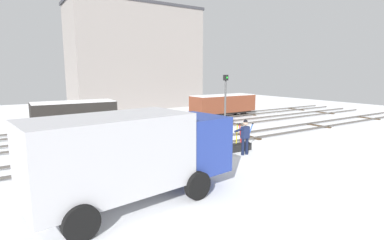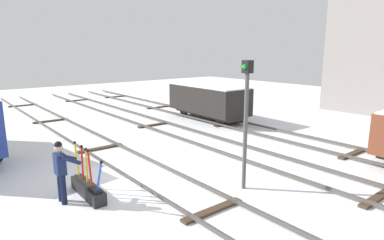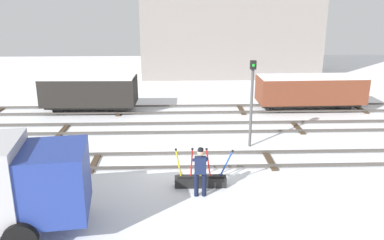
{
  "view_description": "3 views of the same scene",
  "coord_description": "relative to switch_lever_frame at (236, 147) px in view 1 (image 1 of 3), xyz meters",
  "views": [
    {
      "loc": [
        -9.17,
        -13.24,
        3.94
      ],
      "look_at": [
        0.28,
        1.48,
        1.16
      ],
      "focal_mm": 27.8,
      "sensor_mm": 36.0,
      "label": 1
    },
    {
      "loc": [
        9.26,
        -5.31,
        4.08
      ],
      "look_at": [
        -0.5,
        2.54,
        1.42
      ],
      "focal_mm": 30.72,
      "sensor_mm": 36.0,
      "label": 2
    },
    {
      "loc": [
        -0.16,
        -14.96,
        6.41
      ],
      "look_at": [
        0.48,
        2.82,
        0.91
      ],
      "focal_mm": 37.73,
      "sensor_mm": 36.0,
      "label": 3
    }
  ],
  "objects": [
    {
      "name": "track_main_line",
      "position": [
        -0.6,
        2.15,
        -0.15
      ],
      "size": [
        44.0,
        1.94,
        0.18
      ],
      "color": "#4C4742",
      "rests_on": "ground_plane"
    },
    {
      "name": "apartment_building",
      "position": [
        3.54,
        21.51,
        5.44
      ],
      "size": [
        14.55,
        6.46,
        11.38
      ],
      "color": "gray",
      "rests_on": "ground_plane"
    },
    {
      "name": "freight_car_far_end",
      "position": [
        -5.77,
        9.69,
        0.96
      ],
      "size": [
        5.27,
        2.2,
        2.07
      ],
      "rotation": [
        0.0,
        0.0,
        -0.03
      ],
      "color": "#2D2B28",
      "rests_on": "ground_plane"
    },
    {
      "name": "perched_bird_roof_left",
      "position": [
        0.36,
        22.97,
        11.19
      ],
      "size": [
        0.26,
        0.26,
        0.13
      ],
      "rotation": [
        0.0,
        0.0,
        2.34
      ],
      "color": "#514C47",
      "rests_on": "apartment_building"
    },
    {
      "name": "delivery_truck",
      "position": [
        -6.53,
        -2.82,
        1.32
      ],
      "size": [
        6.54,
        3.07,
        2.74
      ],
      "rotation": [
        0.0,
        0.0,
        0.13
      ],
      "color": "navy",
      "rests_on": "ground_plane"
    },
    {
      "name": "rail_worker",
      "position": [
        -0.05,
        -0.67,
        0.73
      ],
      "size": [
        0.54,
        0.65,
        1.74
      ],
      "rotation": [
        0.0,
        0.0,
        -0.01
      ],
      "color": "#111831",
      "rests_on": "ground_plane"
    },
    {
      "name": "signal_post",
      "position": [
        2.4,
        3.87,
        2.09
      ],
      "size": [
        0.24,
        0.32,
        3.82
      ],
      "color": "#4C4C4C",
      "rests_on": "ground_plane"
    },
    {
      "name": "freight_car_near_switch",
      "position": [
        6.9,
        9.69,
        0.93
      ],
      "size": [
        6.1,
        2.15,
        2.0
      ],
      "rotation": [
        0.0,
        0.0,
        0.02
      ],
      "color": "#2D2B28",
      "rests_on": "ground_plane"
    },
    {
      "name": "perched_bird_roof_right",
      "position": [
        8.64,
        20.91,
        11.19
      ],
      "size": [
        0.28,
        0.18,
        0.13
      ],
      "rotation": [
        0.0,
        0.0,
        6.0
      ],
      "color": "#333338",
      "rests_on": "apartment_building"
    },
    {
      "name": "ground_plane",
      "position": [
        -0.6,
        2.15,
        -0.25
      ],
      "size": [
        60.0,
        60.0,
        0.0
      ],
      "primitive_type": "plane",
      "color": "white"
    },
    {
      "name": "switch_lever_frame",
      "position": [
        0.0,
        0.0,
        0.0
      ],
      "size": [
        2.04,
        0.38,
        1.45
      ],
      "rotation": [
        0.0,
        0.0,
        -0.01
      ],
      "color": "black",
      "rests_on": "ground_plane"
    },
    {
      "name": "track_siding_far",
      "position": [
        -0.6,
        9.69,
        -0.15
      ],
      "size": [
        44.0,
        1.94,
        0.18
      ],
      "color": "#4C4742",
      "rests_on": "ground_plane"
    },
    {
      "name": "track_siding_near",
      "position": [
        -0.6,
        6.29,
        -0.14
      ],
      "size": [
        44.0,
        1.94,
        0.18
      ],
      "color": "#4C4742",
      "rests_on": "ground_plane"
    }
  ]
}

